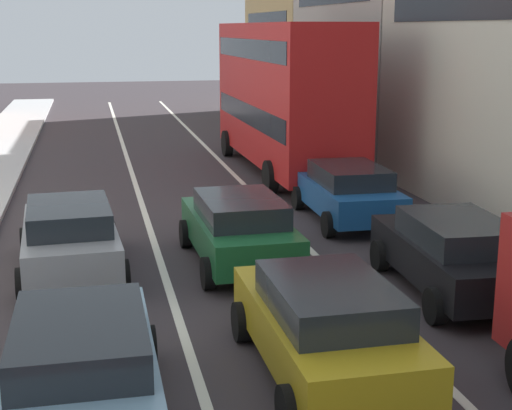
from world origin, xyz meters
TOP-DOWN VIEW (x-y plane):
  - lane_stripe_left at (-1.70, 20.00)m, footprint 0.16×60.00m
  - lane_stripe_right at (1.70, 20.00)m, footprint 0.16×60.00m
  - building_row_right at (9.90, 21.83)m, footprint 7.20×43.90m
  - sedan_centre_lane_second at (0.11, 7.90)m, footprint 2.08×4.31m
  - wagon_left_lane_second at (-3.27, 7.23)m, footprint 2.07×4.31m
  - hatchback_centre_lane_third at (-0.07, 13.35)m, footprint 2.14×4.34m
  - sedan_left_lane_third at (-3.54, 13.48)m, footprint 2.24×4.39m
  - sedan_right_lane_behind_truck at (3.52, 10.73)m, footprint 2.25×4.39m
  - wagon_right_lane_far at (3.37, 16.32)m, footprint 2.13×4.33m
  - bus_mid_queue_primary at (3.45, 23.26)m, footprint 2.87×10.52m

SIDE VIEW (x-z plane):
  - lane_stripe_left at x=-1.70m, z-range 0.00..0.01m
  - lane_stripe_right at x=1.70m, z-range 0.00..0.01m
  - sedan_centre_lane_second at x=0.11m, z-range 0.05..1.54m
  - wagon_left_lane_second at x=-3.27m, z-range 0.05..1.54m
  - hatchback_centre_lane_third at x=-0.07m, z-range 0.05..1.54m
  - sedan_left_lane_third at x=-3.54m, z-range 0.05..1.54m
  - sedan_right_lane_behind_truck at x=3.52m, z-range 0.05..1.54m
  - wagon_right_lane_far at x=3.37m, z-range 0.05..1.54m
  - bus_mid_queue_primary at x=3.45m, z-range 0.30..5.36m
  - building_row_right at x=9.90m, z-range -0.56..11.26m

